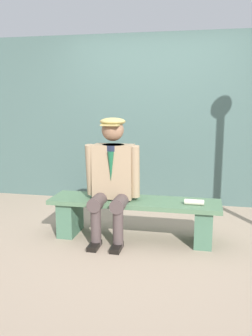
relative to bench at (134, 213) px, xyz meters
name	(u,v)px	position (x,y,z in m)	size (l,w,h in m)	color
ground_plane	(134,238)	(0.00, 0.00, -0.29)	(30.00, 30.00, 0.00)	gray
bench	(134,213)	(0.00, 0.00, 0.00)	(1.86, 0.48, 0.44)	#4B6C4D
seated_man	(112,174)	(0.23, 0.07, 0.44)	(0.59, 0.60, 1.33)	#987F61
rolled_magazine	(194,202)	(-0.64, 0.06, 0.18)	(0.06, 0.06, 0.20)	beige
stadium_wall	(155,120)	(0.00, -1.61, 0.93)	(12.00, 0.24, 2.44)	#415A55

